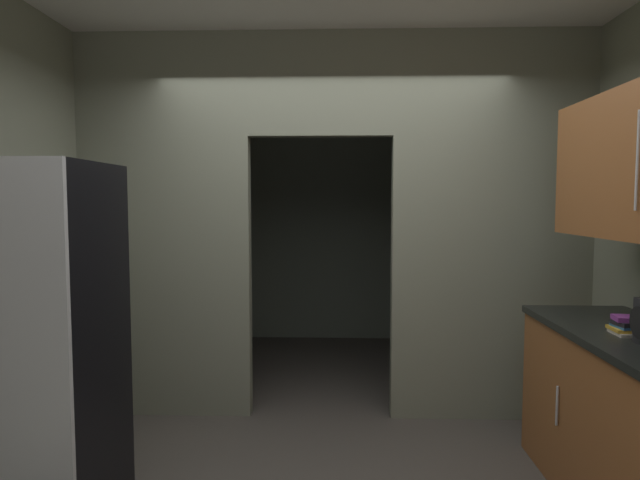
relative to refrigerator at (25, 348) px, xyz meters
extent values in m
cube|color=gray|center=(0.24, 1.45, 0.52)|extent=(1.26, 0.12, 2.83)
cube|color=gray|center=(2.64, 1.45, 0.52)|extent=(1.44, 0.12, 2.83)
cube|color=gray|center=(1.39, 1.45, 1.55)|extent=(1.05, 0.12, 0.75)
cube|color=gray|center=(1.48, 3.79, 0.52)|extent=(3.75, 0.10, 2.83)
cube|color=gray|center=(-0.34, 2.62, 0.52)|extent=(0.10, 2.34, 2.83)
cube|color=gray|center=(3.31, 2.62, 0.52)|extent=(0.10, 2.34, 2.83)
cube|color=black|center=(0.00, 0.02, 0.00)|extent=(0.79, 0.65, 1.79)
cylinder|color=#B7BABC|center=(2.72, 0.39, -0.40)|extent=(0.01, 0.01, 0.22)
cylinder|color=#B7BABC|center=(2.85, -0.06, 0.89)|extent=(0.01, 0.01, 0.45)
cylinder|color=black|center=(2.92, -0.01, 0.15)|extent=(0.01, 0.15, 0.15)
cube|color=beige|center=(2.97, 0.19, 0.05)|extent=(0.11, 0.15, 0.02)
cube|color=gold|center=(2.97, 0.21, 0.07)|extent=(0.13, 0.14, 0.02)
cube|color=#2D609E|center=(2.98, 0.20, 0.08)|extent=(0.11, 0.14, 0.01)
cube|color=black|center=(2.98, 0.20, 0.10)|extent=(0.12, 0.13, 0.02)
cube|color=#8C3893|center=(2.98, 0.21, 0.12)|extent=(0.12, 0.13, 0.02)
camera|label=1|loc=(1.52, -2.53, 0.71)|focal=30.35mm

